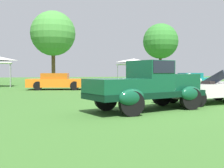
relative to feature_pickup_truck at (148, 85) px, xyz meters
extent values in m
plane|color=#386628|center=(0.14, -0.05, -0.87)|extent=(120.00, 120.00, 0.00)
cube|color=black|center=(-0.04, -0.01, -0.31)|extent=(4.55, 2.48, 0.20)
cube|color=#0F472D|center=(1.21, 0.31, 0.07)|extent=(1.82, 1.46, 0.60)
ellipsoid|color=silver|center=(2.01, 0.52, 0.05)|extent=(0.28, 0.54, 0.68)
cube|color=#0F472D|center=(0.08, 0.02, 0.31)|extent=(1.34, 1.59, 1.04)
cube|color=black|center=(0.08, 0.02, 0.61)|extent=(1.26, 1.60, 0.40)
cube|color=#0F472D|center=(-1.22, -0.31, -0.01)|extent=(2.17, 1.83, 0.48)
ellipsoid|color=#0F472D|center=(1.10, 1.03, -0.31)|extent=(0.98, 0.58, 0.52)
ellipsoid|color=#0F472D|center=(1.46, -0.37, -0.31)|extent=(0.98, 0.58, 0.52)
ellipsoid|color=#0F472D|center=(-1.40, 0.38, -0.31)|extent=(0.98, 0.58, 0.52)
ellipsoid|color=#0F472D|center=(-1.04, -1.01, -0.31)|extent=(0.98, 0.58, 0.52)
sphere|color=silver|center=(1.95, 0.96, 0.13)|extent=(0.18, 0.18, 0.18)
sphere|color=silver|center=(2.17, 0.10, 0.13)|extent=(0.18, 0.18, 0.18)
cylinder|color=black|center=(1.10, 1.03, -0.49)|extent=(0.76, 0.24, 0.76)
cylinder|color=black|center=(1.46, -0.37, -0.49)|extent=(0.76, 0.24, 0.76)
cylinder|color=black|center=(-1.40, 0.38, -0.49)|extent=(0.76, 0.24, 0.76)
cylinder|color=black|center=(-1.04, -1.01, -0.49)|extent=(0.76, 0.24, 0.76)
cube|color=silver|center=(3.36, 1.06, -0.30)|extent=(4.38, 2.16, 0.52)
cube|color=black|center=(3.63, 1.09, 0.12)|extent=(0.19, 1.25, 0.82)
cube|color=black|center=(2.96, 1.02, -0.06)|extent=(0.41, 1.23, 0.28)
cylinder|color=black|center=(4.61, 1.97, -0.54)|extent=(0.66, 0.20, 0.66)
cylinder|color=black|center=(1.98, 1.69, -0.54)|extent=(0.66, 0.20, 0.66)
cylinder|color=black|center=(2.15, 0.15, -0.54)|extent=(0.66, 0.20, 0.66)
cube|color=orange|center=(-1.46, 11.98, -0.37)|extent=(4.62, 2.79, 0.60)
cube|color=#BB5914|center=(-1.63, 12.03, 0.13)|extent=(2.23, 1.91, 0.44)
cylinder|color=black|center=(-0.42, 10.89, -0.55)|extent=(0.64, 0.22, 0.64)
cylinder|color=black|center=(-2.92, 11.59, -0.55)|extent=(0.64, 0.22, 0.64)
cube|color=#669EDB|center=(6.19, 13.09, -0.37)|extent=(4.00, 2.06, 0.60)
cube|color=#517EAF|center=(6.04, 13.08, 0.13)|extent=(1.83, 1.61, 0.44)
cylinder|color=black|center=(7.42, 12.44, -0.55)|extent=(0.64, 0.22, 0.64)
cylinder|color=black|center=(5.12, 12.21, -0.55)|extent=(0.64, 0.22, 0.64)
cube|color=teal|center=(10.61, 12.53, -0.37)|extent=(4.06, 1.85, 0.60)
cube|color=#146A6E|center=(10.45, 12.54, 0.13)|extent=(1.82, 1.52, 0.44)
cylinder|color=black|center=(11.77, 11.71, -0.55)|extent=(0.64, 0.22, 0.64)
cylinder|color=black|center=(9.38, 11.82, -0.55)|extent=(0.64, 0.22, 0.64)
cylinder|color=#B7B7BC|center=(-4.87, 18.69, 0.16)|extent=(0.05, 0.05, 2.05)
cylinder|color=#B7B7BC|center=(-4.87, 16.24, 0.16)|extent=(0.05, 0.05, 2.05)
cylinder|color=#B7B7BC|center=(8.64, 19.39, 0.16)|extent=(0.05, 0.05, 2.05)
cylinder|color=#B7B7BC|center=(8.64, 16.74, 0.16)|extent=(0.05, 0.05, 2.05)
cylinder|color=#B7B7BC|center=(5.99, 19.39, 0.16)|extent=(0.05, 0.05, 2.05)
cylinder|color=#B7B7BC|center=(5.99, 16.74, 0.16)|extent=(0.05, 0.05, 2.05)
cube|color=silver|center=(7.31, 18.07, 1.23)|extent=(2.95, 2.95, 0.10)
pyramid|color=silver|center=(7.31, 18.07, 1.65)|extent=(2.89, 2.89, 0.38)
cylinder|color=brown|center=(-0.25, 24.65, 1.34)|extent=(0.44, 0.44, 4.41)
sphere|color=#428938|center=(-0.25, 24.65, 5.00)|extent=(5.28, 5.28, 5.28)
cylinder|color=#47331E|center=(16.71, 29.37, 1.42)|extent=(0.44, 0.44, 4.57)
sphere|color=#337A2D|center=(16.71, 29.37, 5.20)|extent=(5.43, 5.43, 5.43)
camera|label=1|loc=(-4.20, -8.45, 0.45)|focal=43.84mm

